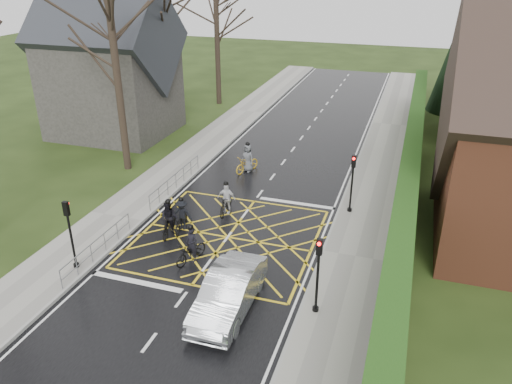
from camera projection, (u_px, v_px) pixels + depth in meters
The scene contains 22 objects.
ground at pixel (228, 237), 23.55m from camera, with size 120.00×120.00×0.00m, color black.
road at pixel (228, 237), 23.55m from camera, with size 9.00×80.00×0.01m, color black.
sidewalk_right at pixel (355, 257), 21.83m from camera, with size 3.00×80.00×0.15m, color gray.
sidewalk_left at pixel (117, 217), 25.21m from camera, with size 3.00×80.00×0.15m, color gray.
stone_wall at pixel (405, 200), 26.38m from camera, with size 0.50×38.00×0.70m, color slate.
hedge at pixel (409, 169), 25.63m from camera, with size 0.90×38.00×2.80m, color #183C10.
conifer at pixel (463, 51), 40.74m from camera, with size 4.60×4.60×10.00m.
church at pixel (109, 66), 35.57m from camera, with size 8.80×7.80×11.00m.
tree_near at pixel (113, 38), 27.86m from camera, with size 9.24×9.24×11.44m.
tree_mid at pixel (163, 10), 34.71m from camera, with size 10.08×10.08×12.48m.
tree_far at pixel (216, 20), 42.00m from camera, with size 8.40×8.40×10.40m.
railing_south at pixel (98, 244), 21.52m from camera, with size 0.05×5.04×1.03m.
railing_north at pixel (176, 177), 27.96m from camera, with size 0.05×6.04×1.03m.
traffic_light_ne at pixel (352, 184), 25.02m from camera, with size 0.24×0.31×3.21m.
traffic_light_se at pixel (318, 277), 17.80m from camera, with size 0.24×0.31×3.21m.
traffic_light_sw at pixel (71, 236), 20.42m from camera, with size 0.24×0.31×3.21m.
cyclist_rear at pixel (191, 250), 21.48m from camera, with size 1.16×1.93×1.77m.
cyclist_back at pixel (169, 221), 23.52m from camera, with size 0.91×1.89×1.84m.
cyclist_mid at pixel (182, 218), 23.95m from camera, with size 1.10×1.85×1.72m.
cyclist_front at pixel (226, 202), 25.50m from camera, with size 0.97×1.79×1.77m.
cyclist_lead at pixel (247, 162), 30.49m from camera, with size 1.36×2.06×1.90m.
car at pixel (229, 292), 18.41m from camera, with size 1.64×4.71×1.55m, color silver.
Camera 1 is at (7.61, -18.95, 12.00)m, focal length 35.00 mm.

